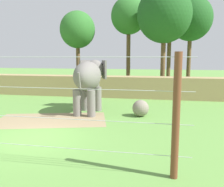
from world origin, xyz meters
TOP-DOWN VIEW (x-y plane):
  - ground_plane at (0.00, 0.00)m, footprint 120.00×120.00m
  - dirt_patch at (-0.60, 3.12)m, footprint 6.76×4.83m
  - embankment_wall at (0.00, 11.87)m, footprint 36.00×1.80m
  - elephant at (0.95, 5.48)m, footprint 1.90×4.51m
  - enrichment_ball at (4.29, 4.96)m, footprint 0.99×0.99m
  - tree_far_left at (6.29, 19.26)m, footprint 5.13×5.13m
  - tree_left_of_centre at (1.84, 17.94)m, footprint 3.86×3.86m
  - tree_behind_wall at (8.48, 19.23)m, footprint 4.64×4.64m
  - tree_right_of_centre at (5.61, 14.88)m, footprint 5.11×5.11m
  - tree_far_right at (-3.72, 17.02)m, footprint 3.86×3.86m

SIDE VIEW (x-z plane):
  - ground_plane at x=0.00m, z-range 0.00..0.00m
  - dirt_patch at x=-0.60m, z-range 0.00..0.01m
  - enrichment_ball at x=4.29m, z-range 0.00..0.99m
  - embankment_wall at x=0.00m, z-range 0.00..1.83m
  - elephant at x=0.95m, z-range 0.54..3.88m
  - tree_far_right at x=-3.72m, z-range 2.17..10.70m
  - tree_right_of_centre at x=5.61m, z-range 2.37..12.54m
  - tree_behind_wall at x=8.48m, z-range 2.57..12.68m
  - tree_left_of_centre at x=1.84m, z-range 2.88..12.87m
  - tree_far_left at x=6.29m, z-range 2.61..13.31m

